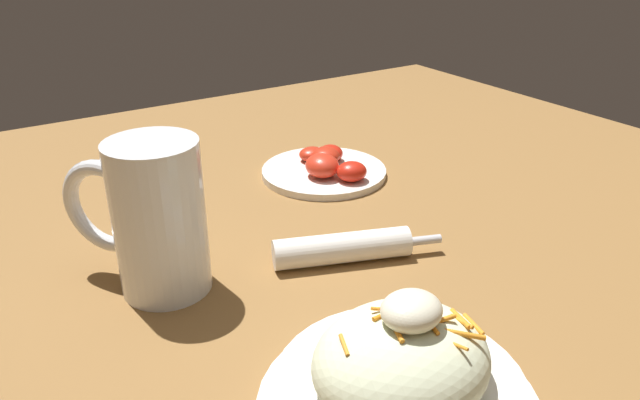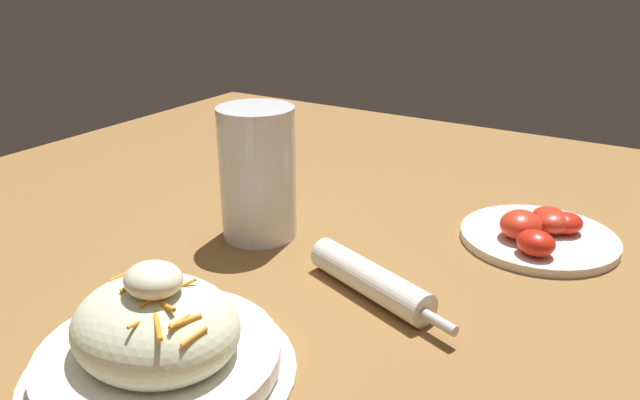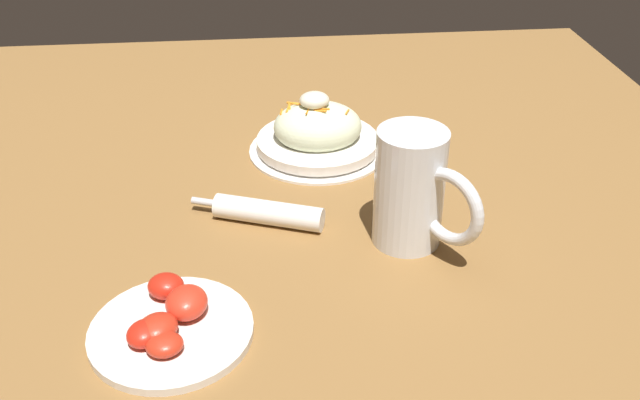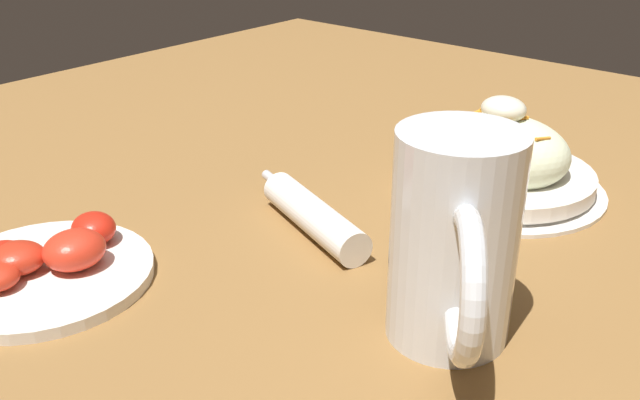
{
  "view_description": "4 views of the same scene",
  "coord_description": "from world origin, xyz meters",
  "px_view_note": "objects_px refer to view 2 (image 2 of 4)",
  "views": [
    {
      "loc": [
        0.31,
        0.42,
        0.34
      ],
      "look_at": [
        0.01,
        -0.05,
        0.08
      ],
      "focal_mm": 33.64,
      "sensor_mm": 36.0,
      "label": 1
    },
    {
      "loc": [
        -0.25,
        0.44,
        0.32
      ],
      "look_at": [
        0.05,
        -0.04,
        0.08
      ],
      "focal_mm": 34.37,
      "sensor_mm": 36.0,
      "label": 2
    },
    {
      "loc": [
        -0.02,
        -0.85,
        0.54
      ],
      "look_at": [
        0.05,
        -0.07,
        0.05
      ],
      "focal_mm": 40.13,
      "sensor_mm": 36.0,
      "label": 3
    },
    {
      "loc": [
        0.38,
        -0.49,
        0.31
      ],
      "look_at": [
        0.02,
        -0.06,
        0.05
      ],
      "focal_mm": 40.15,
      "sensor_mm": 36.0,
      "label": 4
    }
  ],
  "objects_px": {
    "napkin_roll": "(371,280)",
    "tomato_plate": "(539,233)",
    "salad_plate": "(158,342)",
    "beer_mug": "(258,179)"
  },
  "relations": [
    {
      "from": "salad_plate",
      "to": "tomato_plate",
      "type": "bearing_deg",
      "value": -116.25
    },
    {
      "from": "beer_mug",
      "to": "napkin_roll",
      "type": "height_order",
      "value": "beer_mug"
    },
    {
      "from": "napkin_roll",
      "to": "tomato_plate",
      "type": "xyz_separation_m",
      "value": [
        -0.11,
        -0.21,
        -0.0
      ]
    },
    {
      "from": "beer_mug",
      "to": "tomato_plate",
      "type": "distance_m",
      "value": 0.34
    },
    {
      "from": "salad_plate",
      "to": "beer_mug",
      "type": "height_order",
      "value": "beer_mug"
    },
    {
      "from": "beer_mug",
      "to": "tomato_plate",
      "type": "height_order",
      "value": "beer_mug"
    },
    {
      "from": "salad_plate",
      "to": "tomato_plate",
      "type": "xyz_separation_m",
      "value": [
        -0.2,
        -0.41,
        -0.02
      ]
    },
    {
      "from": "salad_plate",
      "to": "tomato_plate",
      "type": "relative_size",
      "value": 1.22
    },
    {
      "from": "beer_mug",
      "to": "tomato_plate",
      "type": "bearing_deg",
      "value": -153.36
    },
    {
      "from": "salad_plate",
      "to": "beer_mug",
      "type": "relative_size",
      "value": 1.4
    }
  ]
}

